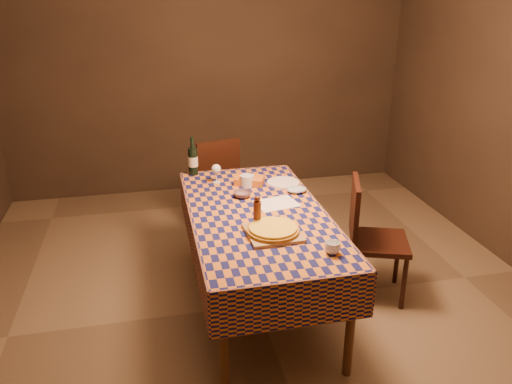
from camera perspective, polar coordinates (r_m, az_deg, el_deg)
The scene contains 16 objects.
room at distance 3.28m, azimuth 0.19°, elevation 6.96°, with size 5.00×5.10×2.70m.
dining_table at distance 3.51m, azimuth 0.18°, elevation -3.42°, with size 0.94×1.84×0.77m.
cutting_board at distance 3.17m, azimuth 1.95°, elevation -4.69°, with size 0.33×0.33×0.02m, color #9A7848.
pizza at distance 3.16m, azimuth 1.95°, elevation -4.26°, with size 0.40×0.40×0.03m.
pepper_mill at distance 3.23m, azimuth 0.14°, elevation -2.33°, with size 0.05×0.05×0.22m.
bowl at distance 3.72m, azimuth -1.57°, elevation -0.28°, with size 0.13×0.13×0.04m, color #664D56.
wine_glass at distance 3.98m, azimuth -4.58°, elevation 2.56°, with size 0.08×0.08×0.15m.
wine_bottle at distance 4.18m, azimuth -7.21°, elevation 3.58°, with size 0.08×0.08×0.32m.
deli_tub at distance 3.92m, azimuth -1.04°, elevation 1.31°, with size 0.11×0.11×0.09m, color silver.
takeout_container at distance 3.97m, azimuth -0.76°, elevation 1.33°, with size 0.22×0.16×0.06m, color #BE5F19.
white_plate at distance 3.99m, azimuth 3.13°, elevation 1.08°, with size 0.26×0.26×0.01m, color white.
tumbler at distance 2.98m, azimuth 8.75°, elevation -6.31°, with size 0.09×0.09×0.07m, color white.
flour_patch at distance 3.61m, azimuth 2.34°, elevation -1.32°, with size 0.30×0.23×0.00m, color white.
flour_bag at distance 3.82m, azimuth 4.69°, elevation 0.28°, with size 0.16×0.12×0.05m, color #A3B6D0.
chair_far at distance 4.80m, azimuth -4.74°, elevation 1.54°, with size 0.51×0.51×0.93m.
chair_right at distance 3.83m, azimuth 12.74°, elevation -4.58°, with size 0.54×0.54×0.93m.
Camera 1 is at (-0.69, -3.09, 2.22)m, focal length 35.00 mm.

